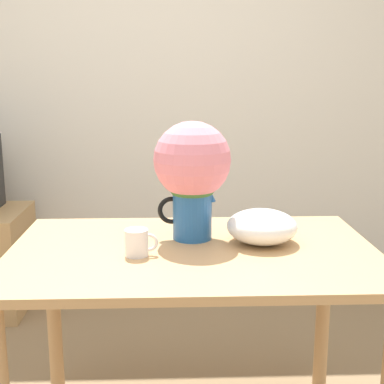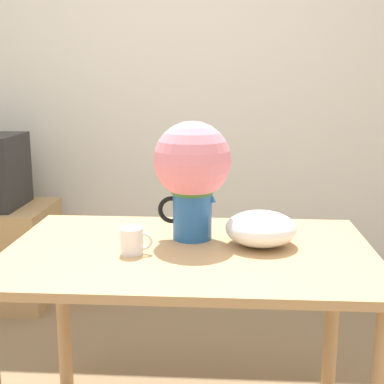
% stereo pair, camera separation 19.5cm
% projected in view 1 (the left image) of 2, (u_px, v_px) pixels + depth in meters
% --- Properties ---
extents(wall_back, '(8.00, 0.05, 2.60)m').
position_uv_depth(wall_back, '(146.00, 86.00, 3.44)').
color(wall_back, silver).
rests_on(wall_back, ground_plane).
extents(table, '(1.28, 0.84, 0.78)m').
position_uv_depth(table, '(193.00, 279.00, 1.89)').
color(table, tan).
rests_on(table, ground_plane).
extents(flower_vase, '(0.28, 0.28, 0.43)m').
position_uv_depth(flower_vase, '(192.00, 170.00, 1.93)').
color(flower_vase, '#235B9E').
rests_on(flower_vase, table).
extents(coffee_mug, '(0.11, 0.08, 0.09)m').
position_uv_depth(coffee_mug, '(137.00, 243.00, 1.79)').
color(coffee_mug, white).
rests_on(coffee_mug, table).
extents(white_bowl, '(0.25, 0.25, 0.12)m').
position_uv_depth(white_bowl, '(262.00, 226.00, 1.92)').
color(white_bowl, white).
rests_on(white_bowl, table).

